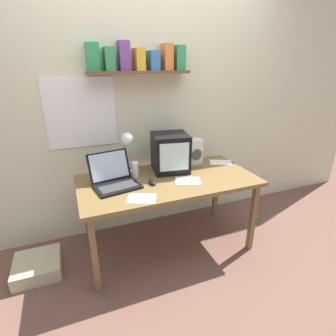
% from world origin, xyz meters
% --- Properties ---
extents(ground_plane, '(12.00, 12.00, 0.00)m').
position_xyz_m(ground_plane, '(0.00, 0.00, 0.00)').
color(ground_plane, brown).
extents(back_wall, '(5.60, 0.24, 2.60)m').
position_xyz_m(back_wall, '(-0.01, 0.53, 1.31)').
color(back_wall, beige).
rests_on(back_wall, ground_plane).
extents(corner_desk, '(1.54, 0.77, 0.71)m').
position_xyz_m(corner_desk, '(0.00, 0.00, 0.65)').
color(corner_desk, brown).
rests_on(corner_desk, ground_plane).
extents(crt_monitor, '(0.36, 0.36, 0.35)m').
position_xyz_m(crt_monitor, '(0.09, 0.18, 0.89)').
color(crt_monitor, black).
rests_on(crt_monitor, corner_desk).
extents(laptop, '(0.41, 0.39, 0.26)m').
position_xyz_m(laptop, '(-0.46, 0.05, 0.78)').
color(laptop, black).
rests_on(laptop, corner_desk).
extents(desk_lamp, '(0.14, 0.18, 0.39)m').
position_xyz_m(desk_lamp, '(-0.30, 0.22, 0.99)').
color(desk_lamp, white).
rests_on(desk_lamp, corner_desk).
extents(juice_glass, '(0.06, 0.06, 0.14)m').
position_xyz_m(juice_glass, '(-0.25, 0.14, 0.77)').
color(juice_glass, white).
rests_on(juice_glass, corner_desk).
extents(space_heater, '(0.16, 0.14, 0.25)m').
position_xyz_m(space_heater, '(0.37, 0.25, 0.84)').
color(space_heater, white).
rests_on(space_heater, corner_desk).
extents(computer_mouse, '(0.06, 0.11, 0.03)m').
position_xyz_m(computer_mouse, '(-0.16, -0.05, 0.73)').
color(computer_mouse, black).
rests_on(computer_mouse, corner_desk).
extents(open_notebook, '(0.26, 0.24, 0.00)m').
position_xyz_m(open_notebook, '(0.14, -0.11, 0.71)').
color(open_notebook, white).
rests_on(open_notebook, corner_desk).
extents(printed_handout, '(0.26, 0.23, 0.00)m').
position_xyz_m(printed_handout, '(0.65, 0.17, 0.71)').
color(printed_handout, white).
rests_on(printed_handout, corner_desk).
extents(loose_paper_near_monitor, '(0.25, 0.23, 0.00)m').
position_xyz_m(loose_paper_near_monitor, '(-0.32, -0.27, 0.71)').
color(loose_paper_near_monitor, white).
rests_on(loose_paper_near_monitor, corner_desk).
extents(floor_cushion, '(0.37, 0.37, 0.12)m').
position_xyz_m(floor_cushion, '(-1.16, 0.07, 0.06)').
color(floor_cushion, '#C1BB91').
rests_on(floor_cushion, ground_plane).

